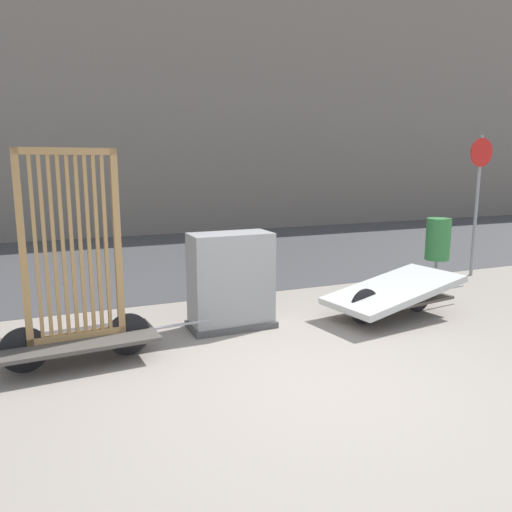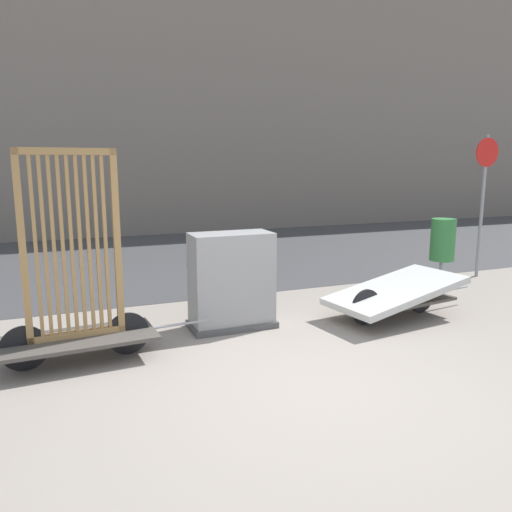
# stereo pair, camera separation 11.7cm
# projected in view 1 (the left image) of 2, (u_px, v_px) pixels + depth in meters

# --- Properties ---
(ground_plane) EXTENTS (60.00, 60.00, 0.00)m
(ground_plane) POSITION_uv_depth(u_px,v_px,m) (318.00, 387.00, 4.75)
(ground_plane) COLOR gray
(road_strip) EXTENTS (56.00, 7.42, 0.01)m
(road_strip) POSITION_uv_depth(u_px,v_px,m) (158.00, 258.00, 11.19)
(road_strip) COLOR #424244
(road_strip) RESTS_ON ground_plane
(building_facade) EXTENTS (48.00, 4.00, 10.99)m
(building_facade) POSITION_uv_depth(u_px,v_px,m) (112.00, 51.00, 15.35)
(building_facade) COLOR slate
(building_facade) RESTS_ON ground_plane
(bike_cart_with_bedframe) EXTENTS (2.34, 0.86, 2.25)m
(bike_cart_with_bedframe) POSITION_uv_depth(u_px,v_px,m) (76.00, 296.00, 5.19)
(bike_cart_with_bedframe) COLOR #4C4742
(bike_cart_with_bedframe) RESTS_ON ground_plane
(bike_cart_with_mattress) EXTENTS (2.47, 1.24, 0.58)m
(bike_cart_with_mattress) POSITION_uv_depth(u_px,v_px,m) (393.00, 293.00, 6.84)
(bike_cart_with_mattress) COLOR #4C4742
(bike_cart_with_mattress) RESTS_ON ground_plane
(utility_cabinet) EXTENTS (1.10, 0.57, 1.24)m
(utility_cabinet) POSITION_uv_depth(u_px,v_px,m) (231.00, 284.00, 6.38)
(utility_cabinet) COLOR #4C4C4C
(utility_cabinet) RESTS_ON ground_plane
(trash_bin) EXTENTS (0.43, 0.43, 1.12)m
(trash_bin) POSITION_uv_depth(u_px,v_px,m) (438.00, 239.00, 9.02)
(trash_bin) COLOR gray
(trash_bin) RESTS_ON ground_plane
(sign_post) EXTENTS (0.52, 0.06, 2.60)m
(sign_post) POSITION_uv_depth(u_px,v_px,m) (478.00, 187.00, 9.18)
(sign_post) COLOR gray
(sign_post) RESTS_ON ground_plane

